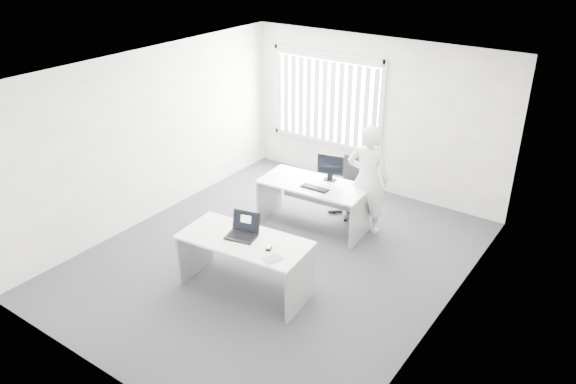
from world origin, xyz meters
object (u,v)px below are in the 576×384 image
Objects in this scene: desk_far at (313,196)px; monitor at (330,168)px; desk_near at (245,253)px; office_chair at (350,196)px; person at (368,180)px; laptop at (241,228)px.

monitor reaches higher than desk_far.
desk_near is 2.78m from office_chair.
desk_far is 0.87m from office_chair.
desk_near is 2.28m from monitor.
office_chair is 0.55× the size of person.
monitor is (0.15, 0.26, 0.43)m from desk_far.
person is (0.76, 0.38, 0.34)m from desk_far.
monitor is at bearing -103.91° from office_chair.
desk_near is at bearing -17.95° from laptop.
desk_near is 4.64× the size of laptop.
office_chair reaches higher than desk_far.
laptop is (0.14, -1.98, 0.38)m from desk_far.
person is 4.65× the size of laptop.
person is at bearing -42.46° from office_chair.
office_chair reaches higher than desk_near.
office_chair is 0.89m from person.
desk_far is 0.98× the size of person.
desk_far is at bearing 80.57° from laptop.
desk_near is 2.45m from person.
desk_far is at bearing 11.04° from person.
office_chair is at bearing -54.44° from person.
desk_near is 4.18× the size of monitor.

